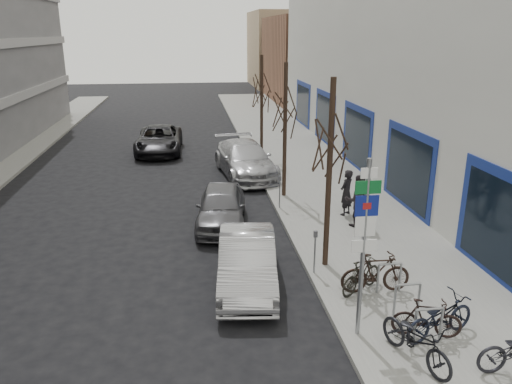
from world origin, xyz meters
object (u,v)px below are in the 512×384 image
object	(u,v)px
bike_mid_curb	(440,314)
lane_car	(159,140)
parked_car_back	(245,159)
parked_car_mid	(221,206)
highway_sign_pole	(364,239)
tree_far	(262,83)
meter_back	(260,155)
meter_mid	(280,189)
bike_near_right	(427,318)
tree_near	(331,130)
bike_near_left	(417,336)
bike_rack	(407,295)
tree_mid	(286,99)
meter_front	(315,248)
parked_car_front	(247,261)
bike_far_inner	(376,272)
pedestrian_near	(346,193)
pedestrian_far	(358,200)
bike_mid_inner	(361,275)

from	to	relation	value
bike_mid_curb	lane_car	xyz separation A→B (m)	(-7.05, 19.47, 0.02)
parked_car_back	lane_car	bearing A→B (deg)	121.05
parked_car_mid	lane_car	xyz separation A→B (m)	(-2.76, 11.75, 0.04)
highway_sign_pole	tree_far	bearing A→B (deg)	89.31
tree_far	meter_back	world-z (taller)	tree_far
meter_mid	bike_near_right	world-z (taller)	meter_mid
highway_sign_pole	tree_near	xyz separation A→B (m)	(0.20, 3.51, 1.65)
tree_far	bike_near_left	world-z (taller)	tree_far
bike_rack	bike_near_right	bearing A→B (deg)	-86.65
tree_mid	meter_front	size ratio (longest dim) A/B	4.33
meter_back	parked_car_front	distance (m)	11.33
parked_car_front	meter_front	bearing A→B (deg)	11.03
tree_far	meter_front	size ratio (longest dim) A/B	4.33
meter_front	lane_car	xyz separation A→B (m)	(-5.07, 16.11, -0.17)
bike_rack	tree_near	distance (m)	4.66
bike_far_inner	parked_car_back	world-z (taller)	parked_car_back
meter_mid	meter_front	bearing A→B (deg)	-90.00
tree_far	pedestrian_near	xyz separation A→B (m)	(1.83, -9.06, -3.10)
bike_near_left	meter_back	bearing A→B (deg)	74.71
bike_rack	pedestrian_far	size ratio (longest dim) A/B	1.21
highway_sign_pole	bike_far_inner	size ratio (longest dim) A/B	2.27
bike_mid_curb	bike_mid_inner	xyz separation A→B (m)	(-1.04, 2.18, -0.10)
parked_car_front	bike_near_left	bearing A→B (deg)	-46.74
highway_sign_pole	parked_car_mid	world-z (taller)	highway_sign_pole
tree_near	lane_car	distance (m)	16.89
bike_rack	tree_far	world-z (taller)	tree_far
highway_sign_pole	bike_mid_curb	xyz separation A→B (m)	(1.73, -0.35, -1.73)
tree_far	meter_mid	xyz separation A→B (m)	(-0.45, -8.00, -3.19)
tree_mid	lane_car	xyz separation A→B (m)	(-5.52, 9.11, -3.36)
bike_mid_inner	lane_car	xyz separation A→B (m)	(-6.01, 17.29, 0.13)
parked_car_front	bike_mid_inner	bearing A→B (deg)	-13.49
bike_mid_curb	pedestrian_near	bearing A→B (deg)	-21.20
highway_sign_pole	parked_car_back	world-z (taller)	highway_sign_pole
meter_back	meter_mid	bearing A→B (deg)	-90.00
tree_near	parked_car_mid	xyz separation A→B (m)	(-2.76, 3.85, -3.40)
meter_front	pedestrian_near	size ratio (longest dim) A/B	0.74
meter_mid	meter_back	bearing A→B (deg)	90.00
bike_mid_inner	pedestrian_near	distance (m)	5.79
bike_rack	parked_car_back	xyz separation A→B (m)	(-2.40, 13.04, 0.15)
tree_mid	meter_back	world-z (taller)	tree_mid
bike_mid_inner	parked_car_mid	bearing A→B (deg)	-3.79
bike_near_left	lane_car	size ratio (longest dim) A/B	0.36
tree_mid	meter_front	world-z (taller)	tree_mid
meter_front	tree_far	bearing A→B (deg)	88.09
bike_mid_curb	bike_mid_inner	distance (m)	2.42
highway_sign_pole	parked_car_mid	bearing A→B (deg)	109.15
bike_rack	bike_mid_inner	bearing A→B (deg)	120.12
bike_far_inner	meter_front	bearing A→B (deg)	46.92
bike_mid_inner	bike_far_inner	xyz separation A→B (m)	(0.35, -0.08, 0.09)
tree_near	bike_near_left	bearing A→B (deg)	-82.14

